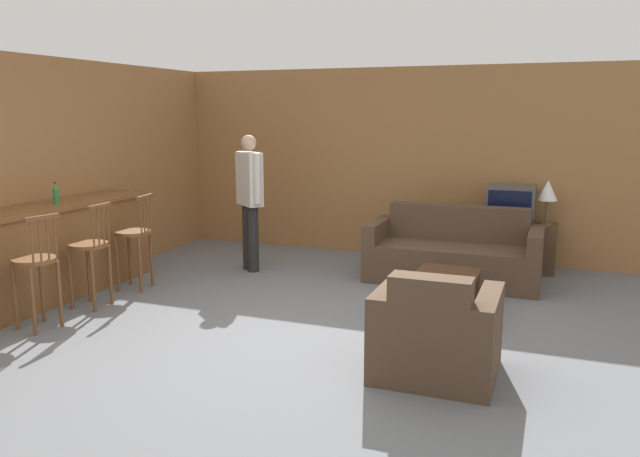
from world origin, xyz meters
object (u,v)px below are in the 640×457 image
at_px(bar_chair_far, 135,239).
at_px(tv_unit, 508,246).
at_px(person_by_window, 250,195).
at_px(bottle, 56,194).
at_px(tv, 511,204).
at_px(table_lamp, 548,192).
at_px(armchair_near, 436,336).
at_px(bar_chair_near, 36,269).
at_px(book_on_table, 451,283).
at_px(coffee_table, 444,282).
at_px(bar_chair_mid, 90,253).
at_px(couch_far, 453,255).

relative_size(bar_chair_far, tv_unit, 0.95).
relative_size(bar_chair_far, person_by_window, 0.63).
bearing_deg(bottle, person_by_window, 52.89).
xyz_separation_m(tv_unit, tv, (0.00, -0.00, 0.54)).
relative_size(tv_unit, table_lamp, 2.06).
bearing_deg(person_by_window, table_lamp, 19.34).
distance_m(armchair_near, person_by_window, 3.76).
distance_m(bar_chair_near, book_on_table, 3.86).
height_order(book_on_table, person_by_window, person_by_window).
height_order(bar_chair_near, armchair_near, bar_chair_near).
bearing_deg(bottle, table_lamp, 31.96).
bearing_deg(armchair_near, bar_chair_near, -175.87).
bearing_deg(person_by_window, armchair_near, -40.55).
relative_size(bar_chair_near, bottle, 4.65).
relative_size(tv_unit, tv, 1.96).
bearing_deg(bottle, armchair_near, -8.20).
relative_size(bottle, book_on_table, 1.06).
relative_size(coffee_table, bottle, 4.48).
distance_m(book_on_table, table_lamp, 2.60).
xyz_separation_m(bar_chair_mid, coffee_table, (3.44, 1.03, -0.24)).
height_order(bar_chair_far, person_by_window, person_by_window).
distance_m(bar_chair_mid, couch_far, 4.09).
relative_size(bar_chair_far, table_lamp, 1.95).
distance_m(bar_chair_mid, table_lamp, 5.39).
xyz_separation_m(table_lamp, person_by_window, (-3.50, -1.23, -0.05)).
relative_size(couch_far, tv_unit, 1.75).
distance_m(bar_chair_mid, bottle, 0.79).
xyz_separation_m(bar_chair_mid, table_lamp, (4.33, 3.19, 0.44)).
xyz_separation_m(bar_chair_far, armchair_near, (3.64, -1.17, -0.26)).
bearing_deg(bar_chair_far, couch_far, 26.36).
height_order(bar_chair_mid, tv_unit, bar_chair_mid).
relative_size(coffee_table, table_lamp, 1.88).
bearing_deg(tv_unit, person_by_window, -158.18).
distance_m(bottle, book_on_table, 4.21).
distance_m(couch_far, armchair_near, 2.84).
bearing_deg(bar_chair_mid, tv, 39.27).
distance_m(tv, book_on_table, 2.47).
relative_size(tv_unit, bottle, 4.92).
height_order(armchair_near, tv, tv).
bearing_deg(person_by_window, coffee_table, -19.59).
height_order(bar_chair_mid, bottle, bottle).
distance_m(couch_far, bottle, 4.53).
xyz_separation_m(couch_far, table_lamp, (1.00, 0.82, 0.71)).
distance_m(coffee_table, person_by_window, 2.85).
distance_m(bar_chair_mid, person_by_window, 2.16).
relative_size(armchair_near, tv, 1.54).
distance_m(couch_far, tv, 1.13).
bearing_deg(person_by_window, tv, 21.77).
height_order(bar_chair_mid, book_on_table, bar_chair_mid).
distance_m(bar_chair_near, bar_chair_mid, 0.71).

